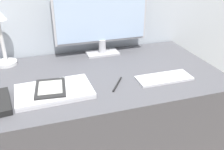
% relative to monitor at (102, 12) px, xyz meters
% --- Properties ---
extents(desk, '(1.29, 0.73, 0.74)m').
position_rel_monitor_xyz_m(desk, '(-0.09, -0.28, -0.64)').
color(desk, '#4C4C51').
rests_on(desk, ground_plane).
extents(monitor, '(0.59, 0.11, 0.50)m').
position_rel_monitor_xyz_m(monitor, '(0.00, 0.00, 0.00)').
color(monitor, '#B7B7BC').
rests_on(monitor, desk).
extents(keyboard, '(0.29, 0.12, 0.01)m').
position_rel_monitor_xyz_m(keyboard, '(0.21, -0.44, -0.26)').
color(keyboard, silver).
rests_on(keyboard, desk).
extents(laptop, '(0.35, 0.23, 0.02)m').
position_rel_monitor_xyz_m(laptop, '(-0.35, -0.42, -0.26)').
color(laptop, silver).
rests_on(laptop, desk).
extents(ereader, '(0.16, 0.19, 0.01)m').
position_rel_monitor_xyz_m(ereader, '(-0.36, -0.41, -0.24)').
color(ereader, black).
rests_on(ereader, laptop).
extents(desk_lamp, '(0.12, 0.12, 0.34)m').
position_rel_monitor_xyz_m(desk_lamp, '(-0.58, 0.00, -0.06)').
color(desk_lamp, white).
rests_on(desk_lamp, desk).
extents(pen, '(0.09, 0.13, 0.01)m').
position_rel_monitor_xyz_m(pen, '(-0.04, -0.43, -0.27)').
color(pen, black).
rests_on(pen, desk).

